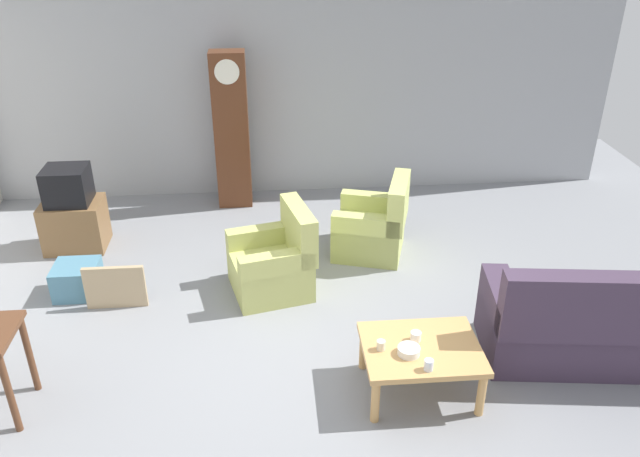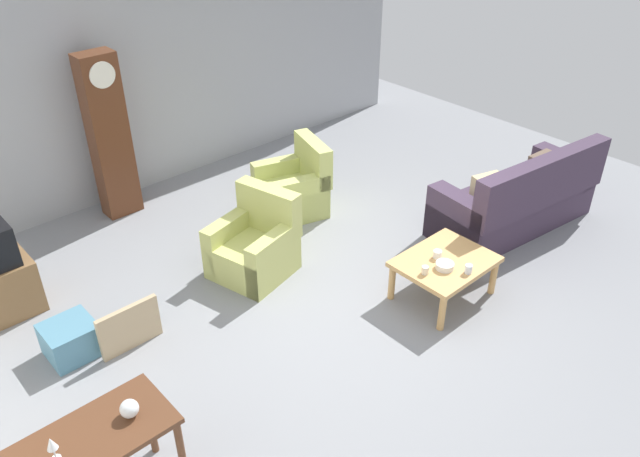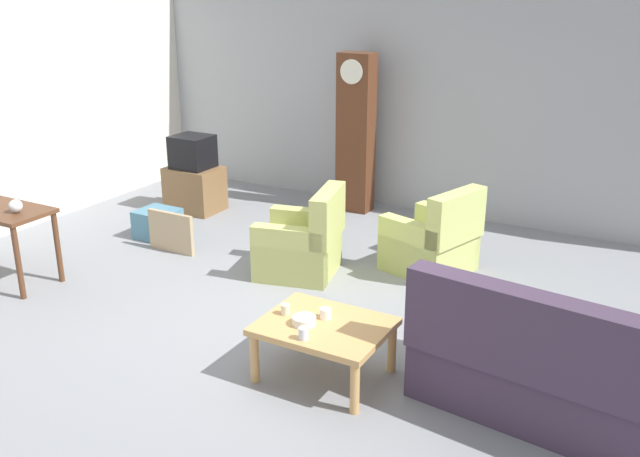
# 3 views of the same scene
# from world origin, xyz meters

# --- Properties ---
(ground_plane) EXTENTS (10.40, 10.40, 0.00)m
(ground_plane) POSITION_xyz_m (0.00, 0.00, 0.00)
(ground_plane) COLOR gray
(garage_door_wall) EXTENTS (8.40, 0.16, 3.20)m
(garage_door_wall) POSITION_xyz_m (0.00, 3.60, 1.60)
(garage_door_wall) COLOR #9EA0A5
(garage_door_wall) RESTS_ON ground_plane
(couch_floral) EXTENTS (2.19, 1.13, 1.04)m
(couch_floral) POSITION_xyz_m (2.43, -0.42, 0.35)
(couch_floral) COLOR #423347
(couch_floral) RESTS_ON ground_plane
(armchair_olive_near) EXTENTS (0.95, 0.92, 0.92)m
(armchair_olive_near) POSITION_xyz_m (-0.47, 0.97, 0.31)
(armchair_olive_near) COLOR #B7BC66
(armchair_olive_near) RESTS_ON ground_plane
(armchair_olive_far) EXTENTS (0.98, 0.96, 0.92)m
(armchair_olive_far) POSITION_xyz_m (0.69, 1.68, 0.31)
(armchair_olive_far) COLOR #BFC86D
(armchair_olive_far) RESTS_ON ground_plane
(coffee_table_wood) EXTENTS (0.96, 0.76, 0.45)m
(coffee_table_wood) POSITION_xyz_m (0.70, -0.69, 0.39)
(coffee_table_wood) COLOR tan
(coffee_table_wood) RESTS_ON ground_plane
(grandfather_clock) EXTENTS (0.44, 0.30, 2.04)m
(grandfather_clock) POSITION_xyz_m (-0.94, 3.14, 1.03)
(grandfather_clock) COLOR #562D19
(grandfather_clock) RESTS_ON ground_plane
(tv_stand_cabinet) EXTENTS (0.68, 0.52, 0.58)m
(tv_stand_cabinet) POSITION_xyz_m (-2.77, 2.10, 0.29)
(tv_stand_cabinet) COLOR brown
(tv_stand_cabinet) RESTS_ON ground_plane
(tv_crt) EXTENTS (0.48, 0.44, 0.42)m
(tv_crt) POSITION_xyz_m (-2.77, 2.10, 0.79)
(tv_crt) COLOR black
(tv_crt) RESTS_ON tv_stand_cabinet
(framed_picture_leaning) EXTENTS (0.60, 0.05, 0.46)m
(framed_picture_leaning) POSITION_xyz_m (-2.06, 0.78, 0.23)
(framed_picture_leaning) COLOR tan
(framed_picture_leaning) RESTS_ON ground_plane
(storage_box_blue) EXTENTS (0.45, 0.43, 0.33)m
(storage_box_blue) POSITION_xyz_m (-2.51, 1.07, 0.17)
(storage_box_blue) COLOR teal
(storage_box_blue) RESTS_ON ground_plane
(glass_dome_cloche) EXTENTS (0.13, 0.13, 0.13)m
(glass_dome_cloche) POSITION_xyz_m (-2.71, -0.66, 0.84)
(glass_dome_cloche) COLOR silver
(glass_dome_cloche) RESTS_ON console_table_dark
(cup_white_porcelain) EXTENTS (0.09, 0.09, 0.08)m
(cup_white_porcelain) POSITION_xyz_m (0.67, -0.61, 0.49)
(cup_white_porcelain) COLOR white
(cup_white_porcelain) RESTS_ON coffee_table_wood
(cup_blue_rimmed) EXTENTS (0.07, 0.07, 0.09)m
(cup_blue_rimmed) POSITION_xyz_m (0.69, -0.97, 0.50)
(cup_blue_rimmed) COLOR silver
(cup_blue_rimmed) RESTS_ON coffee_table_wood
(cup_cream_tall) EXTENTS (0.07, 0.07, 0.08)m
(cup_cream_tall) POSITION_xyz_m (0.36, -0.70, 0.49)
(cup_cream_tall) COLOR beige
(cup_cream_tall) RESTS_ON coffee_table_wood
(bowl_white_stacked) EXTENTS (0.18, 0.18, 0.06)m
(bowl_white_stacked) POSITION_xyz_m (0.57, -0.77, 0.48)
(bowl_white_stacked) COLOR white
(bowl_white_stacked) RESTS_ON coffee_table_wood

